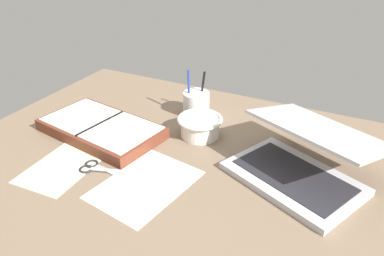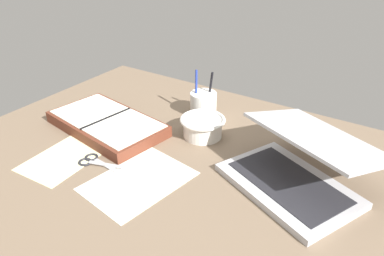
% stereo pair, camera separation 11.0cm
% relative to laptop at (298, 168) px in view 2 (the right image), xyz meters
% --- Properties ---
extents(desk_top, '(1.40, 1.00, 0.02)m').
position_rel_laptop_xyz_m(desk_top, '(-0.30, -0.07, -0.06)').
color(desk_top, '#75604C').
rests_on(desk_top, ground).
extents(laptop, '(0.43, 0.42, 0.15)m').
position_rel_laptop_xyz_m(laptop, '(0.00, 0.00, 0.00)').
color(laptop, '#B7B7BC').
rests_on(laptop, desk_top).
extents(bowl, '(0.14, 0.14, 0.06)m').
position_rel_laptop_xyz_m(bowl, '(-0.34, 0.08, -0.02)').
color(bowl, silver).
rests_on(bowl, desk_top).
extents(pen_cup, '(0.09, 0.09, 0.16)m').
position_rel_laptop_xyz_m(pen_cup, '(-0.41, 0.20, -0.01)').
color(pen_cup, white).
rests_on(pen_cup, desk_top).
extents(planner, '(0.42, 0.27, 0.04)m').
position_rel_laptop_xyz_m(planner, '(-0.62, -0.05, -0.03)').
color(planner, brown).
rests_on(planner, desk_top).
extents(scissors, '(0.14, 0.07, 0.01)m').
position_rel_laptop_xyz_m(scissors, '(-0.52, -0.22, -0.05)').
color(scissors, '#B7B7BC').
rests_on(scissors, desk_top).
extents(paper_sheet_front, '(0.24, 0.30, 0.00)m').
position_rel_laptop_xyz_m(paper_sheet_front, '(-0.35, -0.22, -0.05)').
color(paper_sheet_front, silver).
rests_on(paper_sheet_front, desk_top).
extents(paper_sheet_beside_planner, '(0.17, 0.28, 0.00)m').
position_rel_laptop_xyz_m(paper_sheet_beside_planner, '(-0.60, -0.23, -0.05)').
color(paper_sheet_beside_planner, '#F4EFB2').
rests_on(paper_sheet_beside_planner, desk_top).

